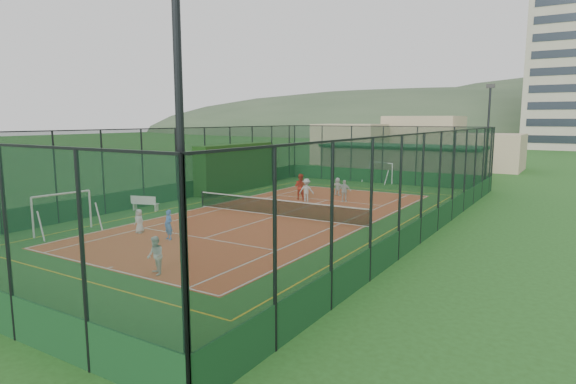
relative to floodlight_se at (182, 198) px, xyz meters
name	(u,v)px	position (x,y,z in m)	size (l,w,h in m)	color
ground	(277,216)	(-8.60, 16.60, -4.12)	(300.00, 300.00, 0.00)	#25511B
court_slab	(277,216)	(-8.60, 16.60, -4.12)	(11.17, 23.97, 0.01)	#C4502B
tennis_net	(277,207)	(-8.60, 16.60, -3.59)	(11.67, 0.12, 1.06)	black
perimeter_fence	(277,173)	(-8.60, 16.60, -1.62)	(18.12, 34.12, 5.00)	black
floodlight_se	(182,198)	(0.00, 0.00, 0.00)	(0.60, 0.26, 8.25)	black
floodlight_ne	(487,139)	(0.00, 33.20, 0.00)	(0.60, 0.26, 8.25)	black
clubhouse	(401,161)	(-8.60, 38.60, -2.55)	(15.20, 7.20, 3.15)	tan
apartment_tower	(573,68)	(3.40, 98.60, 10.88)	(15.00, 12.00, 30.00)	beige
distant_hills	(531,137)	(-8.60, 166.60, -4.12)	(200.00, 60.00, 24.00)	#384C33
hedge_left	(236,167)	(-16.90, 23.35, -2.29)	(1.26, 8.39, 3.67)	black
white_bench	(145,203)	(-16.40, 13.64, -3.64)	(1.71, 0.47, 0.96)	white
futsal_goal_near	(63,213)	(-15.40, 7.46, -3.15)	(0.88, 3.02, 1.95)	white
futsal_goal_far	(381,173)	(-8.86, 33.92, -3.23)	(2.78, 0.81, 1.80)	white
child_near_left	(139,221)	(-12.07, 9.35, -3.51)	(0.59, 0.38, 1.20)	silver
child_near_mid	(169,225)	(-9.86, 9.17, -3.41)	(0.51, 0.34, 1.41)	#5180E6
child_near_right	(155,256)	(-6.48, 5.19, -3.41)	(0.69, 0.54, 1.42)	white
child_far_left	(306,190)	(-9.56, 21.76, -3.33)	(1.02, 0.59, 1.58)	silver
child_far_right	(345,191)	(-7.26, 22.96, -3.36)	(0.88, 0.37, 1.51)	silver
child_far_back	(338,186)	(-8.93, 25.34, -3.45)	(1.23, 0.39, 1.32)	white
coach	(300,187)	(-10.35, 22.27, -3.21)	(0.88, 0.69, 1.81)	red
tennis_balls	(290,209)	(-8.89, 18.45, -4.08)	(3.31, 0.55, 0.07)	#CCE033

